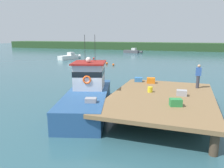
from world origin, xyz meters
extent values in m
plane|color=#2D5660|center=(0.00, 0.00, 0.00)|extent=(200.00, 200.00, 0.00)
cylinder|color=#4C3D2D|center=(2.20, -4.10, 0.50)|extent=(0.36, 0.36, 1.00)
cylinder|color=#4C3D2D|center=(7.40, -4.10, 0.50)|extent=(0.36, 0.36, 1.00)
cylinder|color=#4C3D2D|center=(2.20, 4.10, 0.50)|extent=(0.36, 0.36, 1.00)
cylinder|color=#4C3D2D|center=(7.40, 4.10, 0.50)|extent=(0.36, 0.36, 1.00)
cube|color=olive|center=(4.80, 0.00, 1.10)|extent=(6.00, 9.00, 0.20)
cube|color=#285184|center=(0.20, -0.71, 0.55)|extent=(4.65, 8.38, 1.10)
cone|color=#285184|center=(-1.18, 3.99, 0.55)|extent=(1.56, 2.04, 1.10)
cube|color=black|center=(0.20, -0.71, 1.00)|extent=(4.63, 8.23, 0.12)
cube|color=#285184|center=(0.20, -0.71, 1.16)|extent=(4.69, 8.39, 0.12)
cube|color=silver|center=(-0.14, 0.44, 2.00)|extent=(2.44, 2.65, 1.80)
cube|color=black|center=(-0.14, 0.44, 2.31)|extent=(2.47, 2.67, 0.36)
cube|color=maroon|center=(-0.14, 0.44, 2.95)|extent=(2.76, 3.00, 0.10)
sphere|color=white|center=(-0.05, 0.15, 3.18)|extent=(0.36, 0.36, 0.36)
cylinder|color=black|center=(-0.61, 0.82, 3.90)|extent=(0.03, 0.03, 1.80)
cylinder|color=black|center=(0.06, 1.02, 3.90)|extent=(0.03, 0.03, 1.80)
cube|color=#939399|center=(1.35, -2.67, 1.28)|extent=(0.70, 0.59, 0.36)
torus|color=orange|center=(0.60, -3.51, 1.16)|extent=(0.70, 0.70, 0.12)
torus|color=#EA5119|center=(0.18, -0.65, 2.00)|extent=(0.55, 0.25, 0.54)
cube|color=#9E9EA3|center=(5.93, 0.42, 1.37)|extent=(0.62, 0.47, 0.34)
cube|color=#2D8442|center=(5.71, -1.79, 1.39)|extent=(0.70, 0.60, 0.38)
cube|color=orange|center=(3.59, 3.42, 1.41)|extent=(0.67, 0.54, 0.41)
cube|color=#3370B2|center=(2.58, 3.65, 1.37)|extent=(0.67, 0.54, 0.33)
cylinder|color=yellow|center=(3.99, 0.65, 1.37)|extent=(0.32, 0.32, 0.34)
cylinder|color=#383842|center=(6.89, 2.85, 1.63)|extent=(0.22, 0.22, 0.86)
cube|color=#2D56A8|center=(6.89, 2.85, 2.34)|extent=(0.36, 0.22, 0.56)
sphere|color=tan|center=(6.89, 2.85, 2.73)|extent=(0.20, 0.20, 0.20)
cube|color=white|center=(-16.66, 26.29, 0.40)|extent=(2.59, 4.60, 0.80)
cone|color=white|center=(-15.87, 28.92, 0.40)|extent=(1.08, 1.28, 0.80)
cube|color=silver|center=(-16.44, 27.02, 1.10)|extent=(1.38, 1.37, 0.60)
cube|color=#4C4C51|center=(-8.77, 46.60, 0.39)|extent=(4.46, 2.19, 0.78)
cone|color=#4C4C51|center=(-6.15, 46.06, 0.39)|extent=(1.20, 0.98, 0.78)
cube|color=silver|center=(-8.03, 46.45, 1.07)|extent=(1.27, 1.28, 0.58)
sphere|color=#EA5B19|center=(-6.63, 21.42, 0.19)|extent=(0.39, 0.39, 0.39)
sphere|color=red|center=(-11.74, 22.21, 0.24)|extent=(0.49, 0.49, 0.49)
sphere|color=red|center=(-12.08, 28.50, 0.17)|extent=(0.34, 0.34, 0.34)
sphere|color=#EA5B19|center=(-5.09, 20.29, 0.17)|extent=(0.35, 0.35, 0.35)
cube|color=#284723|center=(0.00, 62.00, 1.20)|extent=(120.00, 8.00, 2.40)
camera|label=1|loc=(6.18, -13.22, 4.76)|focal=35.80mm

